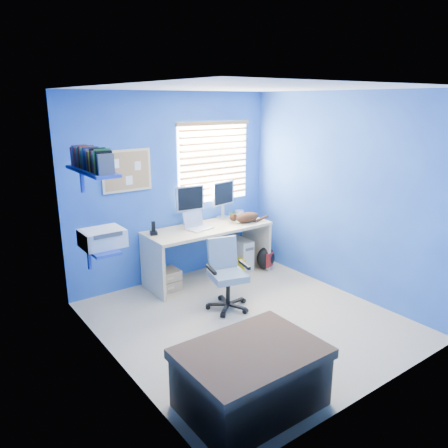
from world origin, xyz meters
TOP-DOWN VIEW (x-y plane):
  - floor at (0.00, 0.00)m, footprint 3.00×3.20m
  - ceiling at (0.00, 0.00)m, footprint 3.00×3.20m
  - wall_back at (0.00, 1.60)m, footprint 3.00×0.01m
  - wall_front at (0.00, -1.60)m, footprint 3.00×0.01m
  - wall_left at (-1.50, 0.00)m, footprint 0.01×3.20m
  - wall_right at (1.50, 0.00)m, footprint 0.01×3.20m
  - desk at (0.33, 1.26)m, footprint 1.74×0.65m
  - laptop at (0.18, 1.24)m, footprint 0.37×0.32m
  - monitor_left at (0.19, 1.51)m, footprint 0.41×0.17m
  - monitor_right at (0.75, 1.52)m, footprint 0.42×0.19m
  - phone at (-0.43, 1.38)m, footprint 0.12×0.13m
  - mug at (0.81, 1.35)m, footprint 0.10×0.09m
  - cd_spindle at (1.06, 1.51)m, footprint 0.13×0.13m
  - cat at (0.91, 1.14)m, footprint 0.42×0.33m
  - tower_pc at (0.90, 1.29)m, footprint 0.20×0.45m
  - drawer_boxes at (-0.34, 1.27)m, footprint 0.35×0.28m
  - yellow_book at (0.76, 1.09)m, footprint 0.03×0.17m
  - backpack at (1.19, 1.04)m, footprint 0.35×0.31m
  - bed_corner at (-0.87, -1.12)m, footprint 1.07×0.76m
  - office_chair at (0.01, 0.40)m, footprint 0.58×0.58m
  - window_blinds at (0.65, 1.57)m, footprint 1.15×0.05m
  - corkboard at (-0.65, 1.58)m, footprint 0.64×0.02m
  - wall_shelves at (-1.35, 0.75)m, footprint 0.42×0.90m

SIDE VIEW (x-z plane):
  - floor at x=0.00m, z-range 0.00..0.00m
  - yellow_book at x=0.76m, z-range 0.00..0.24m
  - drawer_boxes at x=-0.34m, z-range 0.00..0.27m
  - backpack at x=1.19m, z-range 0.00..0.34m
  - tower_pc at x=0.90m, z-range 0.00..0.45m
  - bed_corner at x=-0.87m, z-range 0.00..0.51m
  - office_chair at x=0.01m, z-range -0.10..0.72m
  - desk at x=0.33m, z-range 0.00..0.74m
  - cd_spindle at x=1.06m, z-range 0.74..0.81m
  - mug at x=0.81m, z-range 0.74..0.84m
  - cat at x=0.91m, z-range 0.74..0.87m
  - phone at x=-0.43m, z-range 0.74..0.91m
  - laptop at x=0.18m, z-range 0.74..0.96m
  - monitor_left at x=0.19m, z-range 0.74..1.28m
  - monitor_right at x=0.75m, z-range 0.74..1.28m
  - wall_back at x=0.00m, z-range 0.00..2.50m
  - wall_front at x=0.00m, z-range 0.00..2.50m
  - wall_left at x=-1.50m, z-range 0.00..2.50m
  - wall_right at x=1.50m, z-range 0.00..2.50m
  - wall_shelves at x=-1.35m, z-range 0.91..1.96m
  - corkboard at x=-0.65m, z-range 1.29..1.81m
  - window_blinds at x=0.65m, z-range 1.00..2.10m
  - ceiling at x=0.00m, z-range 2.50..2.50m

